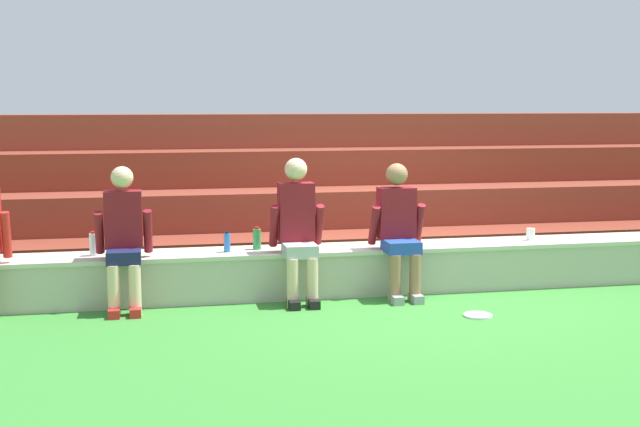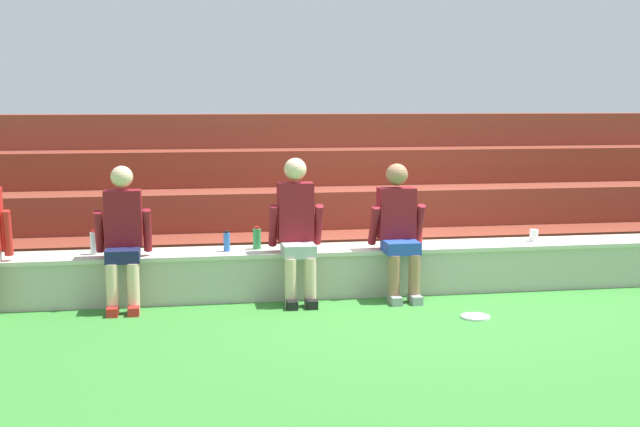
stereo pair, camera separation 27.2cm
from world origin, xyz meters
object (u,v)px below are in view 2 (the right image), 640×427
Objects in this scene: person_left_of_center at (123,234)px; water_bottle_near_left at (94,243)px; plastic_cup_left_end at (534,235)px; person_center at (297,226)px; frisbee at (475,317)px; water_bottle_mid_right at (257,238)px; plastic_cup_middle at (419,238)px; person_right_of_center at (399,227)px; water_bottle_center_gap at (227,242)px.

person_left_of_center is 5.71× the size of water_bottle_near_left.
water_bottle_near_left is at bearing 179.82° from plastic_cup_left_end.
person_left_of_center is at bearing -179.74° from person_center.
person_left_of_center reaches higher than frisbee.
frisbee is (1.84, -1.19, -0.56)m from water_bottle_mid_right.
plastic_cup_left_end is at bearing 47.71° from frisbee.
plastic_cup_middle is (1.30, 0.30, -0.20)m from person_center.
person_left_of_center is 10.68× the size of plastic_cup_left_end.
plastic_cup_middle is at bearing 98.52° from frisbee.
person_center is 0.49m from water_bottle_mid_right.
person_right_of_center is 2.93m from water_bottle_near_left.
frisbee is (0.18, -1.20, -0.52)m from plastic_cup_middle.
frisbee is (2.14, -1.11, -0.55)m from water_bottle_center_gap.
frisbee is (3.10, -0.89, -0.69)m from person_left_of_center.
water_bottle_mid_right is at bearing 15.71° from water_bottle_center_gap.
plastic_cup_left_end is at bearing 10.32° from person_right_of_center.
person_right_of_center is 5.66× the size of water_bottle_near_left.
person_right_of_center is at bearing -5.75° from water_bottle_near_left.
water_bottle_mid_right reaches higher than plastic_cup_middle.
water_bottle_center_gap is 1.75× the size of plastic_cup_middle.
plastic_cup_left_end is at bearing -0.18° from water_bottle_near_left.
person_right_of_center is 0.47m from plastic_cup_middle.
water_bottle_mid_right is at bearing 13.44° from person_left_of_center.
plastic_cup_middle is 1.32m from frisbee.
person_right_of_center reaches higher than water_bottle_near_left.
person_left_of_center reaches higher than water_bottle_near_left.
person_center is 1.87m from frisbee.
water_bottle_near_left is at bearing 171.85° from person_center.
water_bottle_mid_right is at bearing -179.76° from plastic_cup_middle.
water_bottle_center_gap is 2.47m from frisbee.
person_left_of_center reaches higher than person_right_of_center.
water_bottle_near_left reaches higher than plastic_cup_left_end.
person_center is at bearing -8.15° from water_bottle_near_left.
person_right_of_center is at bearing -169.68° from plastic_cup_left_end.
person_center reaches higher than water_bottle_center_gap.
water_bottle_near_left is (-2.91, 0.29, -0.12)m from person_right_of_center.
plastic_cup_left_end is (2.53, 0.26, -0.20)m from person_center.
plastic_cup_left_end is (3.19, 0.05, -0.03)m from water_bottle_center_gap.
frisbee is at bearing -61.32° from person_right_of_center.
person_center is at bearing -39.61° from water_bottle_mid_right.
water_bottle_mid_right reaches higher than frisbee.
person_center is 11.86× the size of plastic_cup_middle.
person_right_of_center is at bearing 118.68° from frisbee.
water_bottle_center_gap is at bearing 162.29° from person_center.
person_left_of_center is 0.96× the size of person_center.
person_center reaches higher than water_bottle_mid_right.
person_center is (1.62, 0.01, 0.03)m from person_left_of_center.
water_bottle_mid_right is 0.86× the size of frisbee.
plastic_cup_middle is 0.94× the size of plastic_cup_left_end.
plastic_cup_middle is at bearing 6.05° from person_left_of_center.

